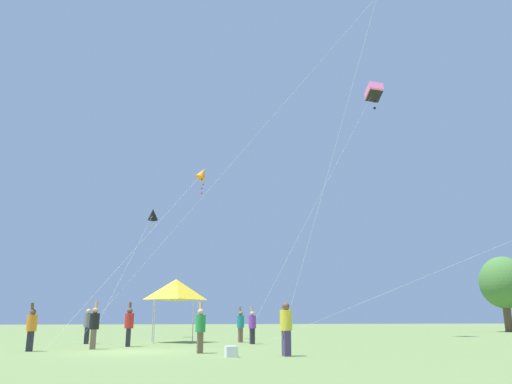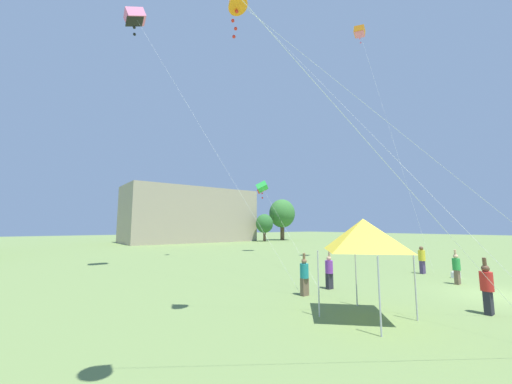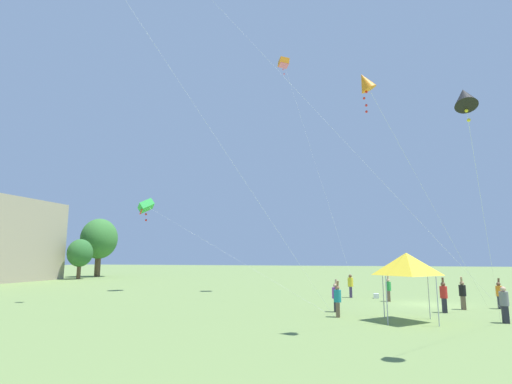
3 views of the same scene
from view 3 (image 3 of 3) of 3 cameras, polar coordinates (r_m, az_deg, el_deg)
name	(u,v)px [view 3 (image 3 of 3)]	position (r m, az deg, el deg)	size (l,w,h in m)	color
ground_plane	(428,305)	(29.92, 23.33, -14.57)	(220.00, 220.00, 0.00)	olive
tree_far_left	(80,253)	(63.00, -23.84, -7.99)	(3.73, 3.36, 5.63)	brown
tree_far_right	(99,239)	(69.06, -21.49, -6.26)	(6.09, 5.48, 9.19)	brown
festival_tent	(407,264)	(21.84, 20.73, -9.60)	(2.51, 2.51, 3.38)	#B7B7BC
cooler_box	(376,296)	(33.11, 16.79, -14.02)	(0.49, 0.38, 0.35)	white
person_black_shirt	(463,294)	(28.07, 27.42, -12.76)	(0.40, 0.40, 1.96)	brown
person_orange_shirt	(499,294)	(29.56, 31.42, -12.32)	(0.38, 0.38, 1.86)	#282833
person_red_shirt	(444,295)	(26.10, 25.24, -13.23)	(0.41, 0.41, 1.98)	#282833
person_green_shirt	(388,289)	(30.98, 18.39, -12.98)	(0.38, 0.38, 1.84)	brown
person_grey_shirt	(504,303)	(23.50, 31.95, -13.34)	(0.41, 0.41, 1.73)	#282833
person_purple_shirt	(335,296)	(24.52, 11.29, -14.36)	(0.38, 0.38, 1.86)	#282833
person_teal_shirt	(338,299)	(22.51, 11.58, -14.80)	(0.39, 0.39, 1.89)	brown
person_yellow_shirt	(351,285)	(33.07, 13.35, -12.81)	(0.42, 0.42, 1.78)	#473860
kite_green_box_1	(146,206)	(39.85, -15.42, -1.97)	(11.19, 18.44, 8.77)	silver
kite_black_diamond_2	(465,98)	(15.58, 27.64, 11.84)	(9.17, 3.57, 9.08)	silver
kite_orange_box_4	(284,63)	(41.14, 3.97, 17.90)	(3.35, 6.81, 22.33)	silver
kite_orange_diamond_5	(365,83)	(19.01, 15.35, 14.85)	(11.58, 7.82, 11.38)	silver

